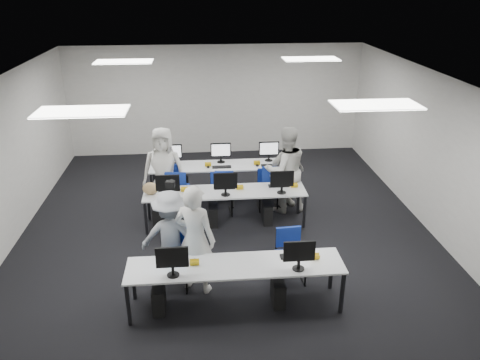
{
  "coord_description": "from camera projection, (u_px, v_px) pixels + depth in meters",
  "views": [
    {
      "loc": [
        -0.44,
        -8.18,
        4.61
      ],
      "look_at": [
        0.29,
        0.1,
        1.0
      ],
      "focal_mm": 35.0,
      "sensor_mm": 36.0,
      "label": 1
    }
  ],
  "objects": [
    {
      "name": "room",
      "position": [
        225.0,
        158.0,
        8.75
      ],
      "size": [
        9.0,
        9.02,
        3.0
      ],
      "color": "black",
      "rests_on": "ground"
    },
    {
      "name": "ceiling_panels",
      "position": [
        224.0,
        79.0,
        8.16
      ],
      "size": [
        5.2,
        4.6,
        0.02
      ],
      "color": "white",
      "rests_on": "room"
    },
    {
      "name": "desk_front",
      "position": [
        235.0,
        268.0,
        6.88
      ],
      "size": [
        3.2,
        0.7,
        0.73
      ],
      "color": "#AAACAE",
      "rests_on": "ground"
    },
    {
      "name": "desk_mid",
      "position": [
        225.0,
        193.0,
        9.26
      ],
      "size": [
        3.2,
        0.7,
        0.73
      ],
      "color": "#AAACAE",
      "rests_on": "ground"
    },
    {
      "name": "desk_back",
      "position": [
        221.0,
        167.0,
        10.54
      ],
      "size": [
        3.2,
        0.7,
        0.73
      ],
      "color": "#AAACAE",
      "rests_on": "ground"
    },
    {
      "name": "equipment_front",
      "position": [
        223.0,
        287.0,
        6.98
      ],
      "size": [
        2.51,
        0.41,
        1.19
      ],
      "color": "#0B4E95",
      "rests_on": "desk_front"
    },
    {
      "name": "equipment_mid",
      "position": [
        216.0,
        209.0,
        9.36
      ],
      "size": [
        2.91,
        0.41,
        1.19
      ],
      "color": "white",
      "rests_on": "desk_mid"
    },
    {
      "name": "equipment_back",
      "position": [
        230.0,
        180.0,
        10.7
      ],
      "size": [
        2.91,
        0.41,
        1.19
      ],
      "color": "white",
      "rests_on": "desk_back"
    },
    {
      "name": "chair_0",
      "position": [
        177.0,
        268.0,
        7.54
      ],
      "size": [
        0.55,
        0.58,
        0.94
      ],
      "rotation": [
        0.0,
        0.0,
        -0.2
      ],
      "color": "navy",
      "rests_on": "ground"
    },
    {
      "name": "chair_1",
      "position": [
        290.0,
        265.0,
        7.67
      ],
      "size": [
        0.47,
        0.5,
        0.88
      ],
      "rotation": [
        0.0,
        0.0,
        0.08
      ],
      "color": "navy",
      "rests_on": "ground"
    },
    {
      "name": "chair_2",
      "position": [
        173.0,
        198.0,
        9.9
      ],
      "size": [
        0.64,
        0.66,
        0.99
      ],
      "rotation": [
        0.0,
        0.0,
        0.35
      ],
      "color": "navy",
      "rests_on": "ground"
    },
    {
      "name": "chair_3",
      "position": [
        221.0,
        201.0,
        9.87
      ],
      "size": [
        0.46,
        0.49,
        0.87
      ],
      "rotation": [
        0.0,
        0.0,
        0.07
      ],
      "color": "navy",
      "rests_on": "ground"
    },
    {
      "name": "chair_4",
      "position": [
        267.0,
        196.0,
        10.09
      ],
      "size": [
        0.42,
        0.46,
        0.85
      ],
      "rotation": [
        0.0,
        0.0,
        -0.01
      ],
      "color": "navy",
      "rests_on": "ground"
    },
    {
      "name": "chair_5",
      "position": [
        178.0,
        197.0,
        10.01
      ],
      "size": [
        0.51,
        0.55,
        0.94
      ],
      "rotation": [
        0.0,
        0.0,
        -0.11
      ],
      "color": "navy",
      "rests_on": "ground"
    },
    {
      "name": "chair_6",
      "position": [
        225.0,
        193.0,
        10.26
      ],
      "size": [
        0.46,
        0.5,
        0.86
      ],
      "rotation": [
        0.0,
        0.0,
        -0.1
      ],
      "color": "navy",
      "rests_on": "ground"
    },
    {
      "name": "chair_7",
      "position": [
        272.0,
        192.0,
        10.21
      ],
      "size": [
        0.52,
        0.56,
        0.98
      ],
      "rotation": [
        0.0,
        0.0,
        -0.1
      ],
      "color": "navy",
      "rests_on": "ground"
    },
    {
      "name": "handbag",
      "position": [
        150.0,
        189.0,
        9.05
      ],
      "size": [
        0.31,
        0.21,
        0.25
      ],
      "primitive_type": "ellipsoid",
      "rotation": [
        0.0,
        0.0,
        -0.06
      ],
      "color": "#AC7E59",
      "rests_on": "desk_mid"
    },
    {
      "name": "student_0",
      "position": [
        195.0,
        239.0,
        7.19
      ],
      "size": [
        0.78,
        0.67,
        1.82
      ],
      "primitive_type": "imported",
      "rotation": [
        0.0,
        0.0,
        2.72
      ],
      "color": "beige",
      "rests_on": "ground"
    },
    {
      "name": "student_1",
      "position": [
        286.0,
        170.0,
        9.75
      ],
      "size": [
        1.0,
        0.83,
        1.86
      ],
      "primitive_type": "imported",
      "rotation": [
        0.0,
        0.0,
        3.3
      ],
      "color": "beige",
      "rests_on": "ground"
    },
    {
      "name": "student_2",
      "position": [
        164.0,
        169.0,
        9.81
      ],
      "size": [
        0.94,
        0.67,
        1.82
      ],
      "primitive_type": "imported",
      "rotation": [
        0.0,
        0.0,
        -0.11
      ],
      "color": "beige",
      "rests_on": "ground"
    },
    {
      "name": "student_3",
      "position": [
        286.0,
        172.0,
        10.03
      ],
      "size": [
        0.97,
        0.7,
        1.53
      ],
      "primitive_type": "imported",
      "rotation": [
        0.0,
        0.0,
        0.41
      ],
      "color": "beige",
      "rests_on": "ground"
    },
    {
      "name": "photographer",
      "position": [
        171.0,
        236.0,
        7.51
      ],
      "size": [
        1.09,
        0.73,
        1.57
      ],
      "primitive_type": "imported",
      "rotation": [
        0.0,
        0.0,
        2.99
      ],
      "color": "gray",
      "rests_on": "ground"
    },
    {
      "name": "dslr_camera",
      "position": [
        170.0,
        184.0,
        7.34
      ],
      "size": [
        0.16,
        0.2,
        0.1
      ],
      "primitive_type": "cube",
      "rotation": [
        0.0,
        0.0,
        2.99
      ],
      "color": "black",
      "rests_on": "photographer"
    }
  ]
}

